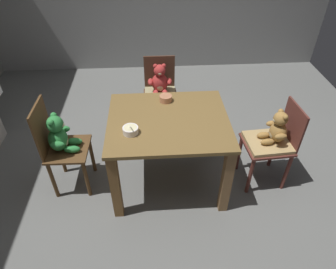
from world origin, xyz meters
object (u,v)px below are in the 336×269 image
(teddy_chair_near_right, at_px, (273,137))
(porridge_bowl_white_near_left, at_px, (131,130))
(dining_table, at_px, (168,133))
(teddy_chair_near_left, at_px, (60,140))
(teddy_chair_far_center, at_px, (160,88))
(porridge_bowl_terracotta_far_center, at_px, (166,98))

(teddy_chair_near_right, distance_m, porridge_bowl_white_near_left, 1.31)
(dining_table, xyz_separation_m, porridge_bowl_white_near_left, (-0.32, -0.17, 0.18))
(teddy_chair_near_right, relative_size, porridge_bowl_white_near_left, 6.21)
(teddy_chair_near_left, height_order, teddy_chair_near_right, teddy_chair_near_left)
(teddy_chair_near_right, relative_size, teddy_chair_far_center, 0.98)
(teddy_chair_near_right, xyz_separation_m, porridge_bowl_white_near_left, (-1.28, -0.12, 0.25))
(dining_table, xyz_separation_m, teddy_chair_near_left, (-0.97, 0.01, -0.03))
(porridge_bowl_terracotta_far_center, bearing_deg, dining_table, -88.96)
(porridge_bowl_white_near_left, bearing_deg, teddy_chair_far_center, 74.95)
(dining_table, relative_size, teddy_chair_near_left, 1.14)
(teddy_chair_near_left, bearing_deg, teddy_chair_far_center, 44.30)
(porridge_bowl_terracotta_far_center, bearing_deg, teddy_chair_near_left, -163.33)
(teddy_chair_near_left, relative_size, porridge_bowl_white_near_left, 6.75)
(teddy_chair_near_right, distance_m, porridge_bowl_terracotta_far_center, 1.05)
(teddy_chair_far_center, bearing_deg, teddy_chair_near_right, 47.65)
(teddy_chair_far_center, bearing_deg, teddy_chair_near_left, -46.21)
(teddy_chair_far_center, height_order, porridge_bowl_terracotta_far_center, teddy_chair_far_center)
(teddy_chair_far_center, distance_m, porridge_bowl_white_near_left, 1.11)
(teddy_chair_near_right, bearing_deg, porridge_bowl_terracotta_far_center, -23.52)
(teddy_chair_near_left, distance_m, teddy_chair_far_center, 1.28)
(porridge_bowl_terracotta_far_center, bearing_deg, porridge_bowl_white_near_left, -124.19)
(dining_table, relative_size, teddy_chair_far_center, 1.21)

